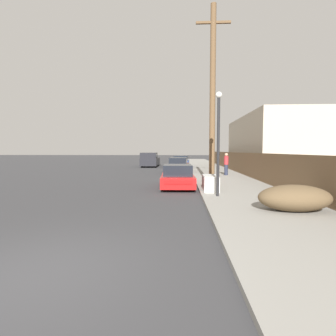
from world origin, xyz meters
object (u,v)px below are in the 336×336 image
at_px(street_lamp, 218,136).
at_px(car_parked_mid, 179,166).
at_px(pickup_truck, 150,160).
at_px(pedestrian, 226,164).
at_px(car_parked_far, 181,162).
at_px(brush_pile, 295,198).
at_px(discarded_fridge, 210,183).
at_px(parked_sports_car_red, 177,177).
at_px(utility_pole, 213,95).

bearing_deg(street_lamp, car_parked_mid, 98.10).
height_order(pickup_truck, pedestrian, pedestrian).
distance_m(car_parked_far, brush_pile, 23.38).
relative_size(discarded_fridge, car_parked_far, 0.36).
relative_size(street_lamp, pedestrian, 2.51).
xyz_separation_m(parked_sports_car_red, utility_pole, (1.84, -0.17, 4.38)).
bearing_deg(pickup_truck, pedestrian, 120.78).
bearing_deg(parked_sports_car_red, pedestrian, 57.04).
relative_size(utility_pole, brush_pile, 4.20).
relative_size(car_parked_far, pickup_truck, 0.79).
height_order(discarded_fridge, parked_sports_car_red, parked_sports_car_red).
bearing_deg(car_parked_mid, discarded_fridge, -77.70).
bearing_deg(street_lamp, utility_pole, 88.11).
distance_m(discarded_fridge, car_parked_mid, 11.11).
bearing_deg(pickup_truck, brush_pile, 106.60).
height_order(parked_sports_car_red, car_parked_far, car_parked_far).
distance_m(utility_pole, pedestrian, 7.60).
relative_size(street_lamp, brush_pile, 1.91).
distance_m(discarded_fridge, brush_pile, 4.72).
bearing_deg(discarded_fridge, street_lamp, -84.68).
relative_size(discarded_fridge, street_lamp, 0.39).
distance_m(utility_pole, street_lamp, 3.93).
relative_size(pickup_truck, utility_pole, 0.61).
relative_size(discarded_fridge, pickup_truck, 0.29).
bearing_deg(brush_pile, pickup_truck, 107.25).
bearing_deg(discarded_fridge, pickup_truck, 105.28).
relative_size(utility_pole, pedestrian, 5.54).
xyz_separation_m(discarded_fridge, car_parked_far, (-1.45, 18.90, 0.18)).
bearing_deg(pickup_truck, utility_pole, 106.24).
height_order(car_parked_mid, brush_pile, car_parked_mid).
xyz_separation_m(street_lamp, pedestrian, (1.92, 9.40, -1.64)).
relative_size(parked_sports_car_red, pickup_truck, 0.72).
bearing_deg(car_parked_far, pickup_truck, 168.91).
bearing_deg(utility_pole, discarded_fridge, -98.62).
relative_size(utility_pole, street_lamp, 2.20).
bearing_deg(car_parked_far, street_lamp, -82.51).
distance_m(pickup_truck, utility_pole, 19.53).
distance_m(parked_sports_car_red, brush_pile, 7.05).
bearing_deg(utility_pole, parked_sports_car_red, 174.68).
bearing_deg(pedestrian, street_lamp, -101.53).
bearing_deg(brush_pile, street_lamp, 127.74).
bearing_deg(pedestrian, parked_sports_car_red, -121.05).
xyz_separation_m(car_parked_far, brush_pile, (3.62, -23.10, -0.12)).
relative_size(car_parked_mid, car_parked_far, 0.98).
xyz_separation_m(car_parked_mid, car_parked_far, (0.20, 7.92, 0.00)).
height_order(discarded_fridge, street_lamp, street_lamp).
height_order(parked_sports_car_red, car_parked_mid, car_parked_mid).
relative_size(discarded_fridge, utility_pole, 0.18).
bearing_deg(street_lamp, brush_pile, -52.26).
bearing_deg(discarded_fridge, car_parked_far, 94.71).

